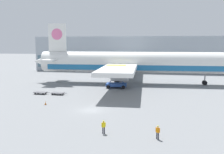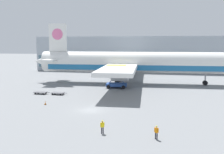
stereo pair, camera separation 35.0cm
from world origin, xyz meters
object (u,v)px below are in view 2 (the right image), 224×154
Objects in this scene: scissor_lift_loader at (117,79)px; ground_crew_near at (156,131)px; baggage_dolly_second at (58,93)px; ground_crew_far at (102,126)px; airplane_main at (130,63)px; baggage_dolly_lead at (41,92)px; traffic_cone_near at (45,103)px.

ground_crew_near is at bearing -75.11° from scissor_lift_loader.
ground_crew_far is (15.39, -21.56, 0.63)m from baggage_dolly_second.
airplane_main reaches higher than baggage_dolly_lead.
traffic_cone_near is (-12.52, -27.47, -5.48)m from airplane_main.
traffic_cone_near is at bearing -55.82° from baggage_dolly_lead.
baggage_dolly_lead is 5.10× the size of traffic_cone_near.
airplane_main reaches higher than ground_crew_far.
scissor_lift_loader is 1.57× the size of baggage_dolly_lead.
ground_crew_near is at bearing -38.34° from ground_crew_far.
ground_crew_near is at bearing -42.43° from baggage_dolly_second.
scissor_lift_loader is at bearing -111.97° from airplane_main.
ground_crew_far is (19.48, -21.42, 0.63)m from baggage_dolly_lead.
scissor_lift_loader reaches higher than baggage_dolly_lead.
scissor_lift_loader is 3.45× the size of ground_crew_near.
airplane_main is 33.43× the size of ground_crew_far.
airplane_main is 8.64m from scissor_lift_loader.
scissor_lift_loader reaches higher than baggage_dolly_second.
airplane_main is at bearing 48.33° from baggage_dolly_lead.
airplane_main is 30.68m from traffic_cone_near.
scissor_lift_loader is at bearing 46.48° from baggage_dolly_second.
ground_crew_near is at bearing -32.18° from traffic_cone_near.
airplane_main reaches higher than baggage_dolly_second.
traffic_cone_near is (-20.78, 13.07, -0.63)m from ground_crew_near.
baggage_dolly_lead is 2.15× the size of ground_crew_far.
ground_crew_near reaches higher than baggage_dolly_lead.
baggage_dolly_second is 26.49m from ground_crew_far.
scissor_lift_loader is (-2.53, -7.41, -3.64)m from airplane_main.
baggage_dolly_lead is (-15.50, -11.14, -1.81)m from scissor_lift_loader.
ground_crew_far is 2.38× the size of traffic_cone_near.
scissor_lift_loader is at bearing 63.52° from traffic_cone_near.
baggage_dolly_second is (4.10, 0.14, 0.00)m from baggage_dolly_lead.
baggage_dolly_second is 2.20× the size of ground_crew_near.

